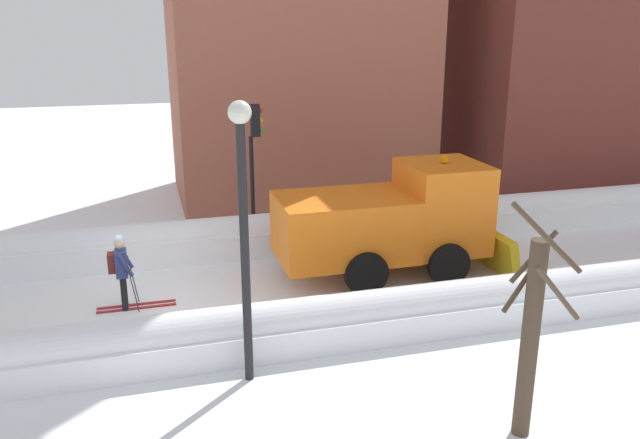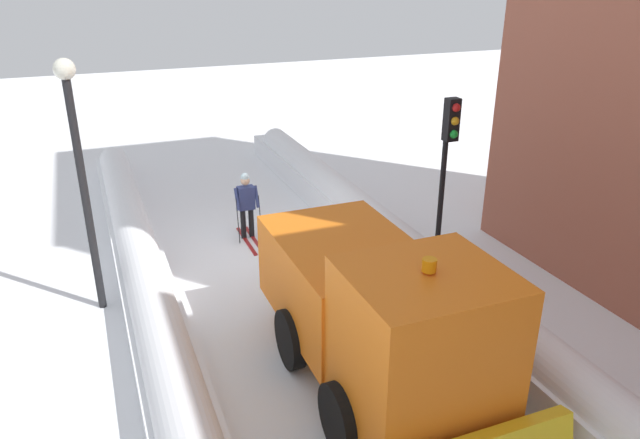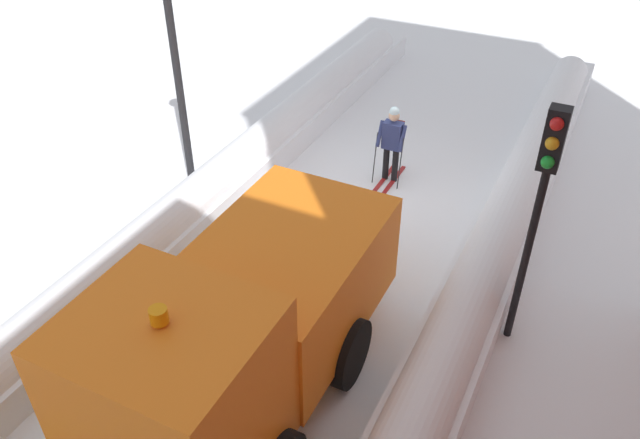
{
  "view_description": "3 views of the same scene",
  "coord_description": "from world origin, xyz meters",
  "px_view_note": "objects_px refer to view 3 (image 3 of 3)",
  "views": [
    {
      "loc": [
        14.33,
        0.1,
        6.41
      ],
      "look_at": [
        -1.05,
        4.41,
        1.44
      ],
      "focal_mm": 35.85,
      "sensor_mm": 36.0,
      "label": 1
    },
    {
      "loc": [
        3.59,
        13.66,
        6.71
      ],
      "look_at": [
        -0.74,
        2.8,
        1.75
      ],
      "focal_mm": 33.7,
      "sensor_mm": 36.0,
      "label": 2
    },
    {
      "loc": [
        -4.06,
        11.12,
        7.71
      ],
      "look_at": [
        0.1,
        2.73,
        0.97
      ],
      "focal_mm": 35.59,
      "sensor_mm": 36.0,
      "label": 3
    }
  ],
  "objects_px": {
    "street_lamp": "(173,45)",
    "plow_truck": "(240,333)",
    "traffic_light_pole": "(542,189)",
    "skier": "(392,140)"
  },
  "relations": [
    {
      "from": "street_lamp",
      "to": "plow_truck",
      "type": "bearing_deg",
      "value": 133.0
    },
    {
      "from": "plow_truck",
      "to": "street_lamp",
      "type": "bearing_deg",
      "value": -47.0
    },
    {
      "from": "plow_truck",
      "to": "street_lamp",
      "type": "distance_m",
      "value": 6.44
    },
    {
      "from": "plow_truck",
      "to": "street_lamp",
      "type": "height_order",
      "value": "street_lamp"
    },
    {
      "from": "plow_truck",
      "to": "traffic_light_pole",
      "type": "height_order",
      "value": "traffic_light_pole"
    },
    {
      "from": "traffic_light_pole",
      "to": "skier",
      "type": "bearing_deg",
      "value": -46.97
    },
    {
      "from": "skier",
      "to": "street_lamp",
      "type": "bearing_deg",
      "value": 30.86
    },
    {
      "from": "skier",
      "to": "street_lamp",
      "type": "height_order",
      "value": "street_lamp"
    },
    {
      "from": "traffic_light_pole",
      "to": "street_lamp",
      "type": "distance_m",
      "value": 7.5
    },
    {
      "from": "street_lamp",
      "to": "traffic_light_pole",
      "type": "bearing_deg",
      "value": 168.52
    }
  ]
}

